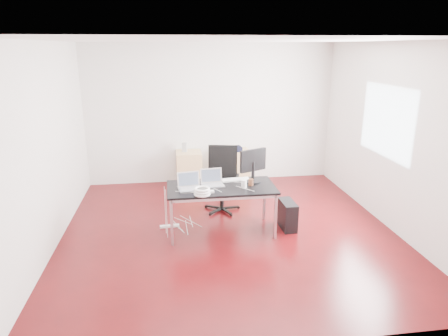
{
  "coord_description": "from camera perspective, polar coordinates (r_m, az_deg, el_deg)",
  "views": [
    {
      "loc": [
        -0.84,
        -5.52,
        2.72
      ],
      "look_at": [
        0.0,
        0.55,
        0.85
      ],
      "focal_mm": 32.0,
      "sensor_mm": 36.0,
      "label": 1
    }
  ],
  "objects": [
    {
      "name": "desk",
      "position": [
        5.95,
        -0.39,
        -3.13
      ],
      "size": [
        1.6,
        0.8,
        0.73
      ],
      "color": "black",
      "rests_on": "ground"
    },
    {
      "name": "cable_coil",
      "position": [
        5.58,
        -3.14,
        -3.38
      ],
      "size": [
        0.24,
        0.24,
        0.11
      ],
      "rotation": [
        0.0,
        0.0,
        0.19
      ],
      "color": "white",
      "rests_on": "desk"
    },
    {
      "name": "speaker",
      "position": [
        8.02,
        -5.67,
        2.96
      ],
      "size": [
        0.11,
        0.1,
        0.18
      ],
      "primitive_type": "cube",
      "rotation": [
        0.0,
        0.0,
        -0.23
      ],
      "color": "#9E9E9E",
      "rests_on": "filing_cabinet_left"
    },
    {
      "name": "room_shell",
      "position": [
        5.75,
        1.12,
        3.71
      ],
      "size": [
        5.0,
        5.0,
        5.0
      ],
      "color": "#3C0609",
      "rests_on": "ground"
    },
    {
      "name": "cup_white",
      "position": [
        5.86,
        2.87,
        -2.28
      ],
      "size": [
        0.1,
        0.1,
        0.12
      ],
      "primitive_type": "cylinder",
      "rotation": [
        0.0,
        0.0,
        -0.28
      ],
      "color": "white",
      "rests_on": "desk"
    },
    {
      "name": "monitor",
      "position": [
        6.07,
        4.16,
        0.6
      ],
      "size": [
        0.43,
        0.26,
        0.51
      ],
      "rotation": [
        0.0,
        0.0,
        0.42
      ],
      "color": "black",
      "rests_on": "desk"
    },
    {
      "name": "navy_garment",
      "position": [
        8.05,
        1.41,
        2.76
      ],
      "size": [
        0.32,
        0.27,
        0.09
      ],
      "primitive_type": "cube",
      "rotation": [
        0.0,
        0.0,
        0.1
      ],
      "color": "black",
      "rests_on": "filing_cabinet_right"
    },
    {
      "name": "power_strip",
      "position": [
        6.39,
        -7.79,
        -8.22
      ],
      "size": [
        0.3,
        0.08,
        0.04
      ],
      "primitive_type": "cube",
      "rotation": [
        0.0,
        0.0,
        0.07
      ],
      "color": "white",
      "rests_on": "ground"
    },
    {
      "name": "laptop_right",
      "position": [
        5.98,
        -1.7,
        -1.91
      ],
      "size": [
        0.35,
        0.29,
        0.23
      ],
      "rotation": [
        0.0,
        0.0,
        0.1
      ],
      "color": "silver",
      "rests_on": "desk"
    },
    {
      "name": "filing_cabinet_right",
      "position": [
        8.21,
        1.77,
        0.19
      ],
      "size": [
        0.5,
        0.5,
        0.7
      ],
      "primitive_type": "cube",
      "color": "tan",
      "rests_on": "ground"
    },
    {
      "name": "power_adapter",
      "position": [
        5.69,
        -1.79,
        -3.38
      ],
      "size": [
        0.08,
        0.08,
        0.03
      ],
      "primitive_type": "cube",
      "rotation": [
        0.0,
        0.0,
        0.08
      ],
      "color": "white",
      "rests_on": "desk"
    },
    {
      "name": "office_chair",
      "position": [
        6.82,
        -0.28,
        -1.1
      ],
      "size": [
        0.56,
        0.58,
        1.08
      ],
      "rotation": [
        0.0,
        0.0,
        -0.21
      ],
      "color": "black",
      "rests_on": "ground"
    },
    {
      "name": "laptop_left",
      "position": [
        5.84,
        -4.95,
        -2.45
      ],
      "size": [
        0.36,
        0.3,
        0.23
      ],
      "rotation": [
        0.0,
        0.0,
        0.15
      ],
      "color": "silver",
      "rests_on": "desk"
    },
    {
      "name": "wastebasket",
      "position": [
        8.06,
        -2.52,
        -1.72
      ],
      "size": [
        0.27,
        0.27,
        0.28
      ],
      "primitive_type": "cylinder",
      "rotation": [
        0.0,
        0.0,
        -0.14
      ],
      "color": "black",
      "rests_on": "ground"
    },
    {
      "name": "keyboard",
      "position": [
        6.19,
        1.65,
        -1.68
      ],
      "size": [
        0.45,
        0.19,
        0.02
      ],
      "primitive_type": "cube",
      "rotation": [
        0.0,
        0.0,
        0.11
      ],
      "color": "white",
      "rests_on": "desk"
    },
    {
      "name": "cup_brown",
      "position": [
        5.97,
        3.86,
        -2.04
      ],
      "size": [
        0.08,
        0.08,
        0.1
      ],
      "primitive_type": "cylinder",
      "rotation": [
        0.0,
        0.0,
        0.06
      ],
      "color": "#55301D",
      "rests_on": "desk"
    },
    {
      "name": "filing_cabinet_left",
      "position": [
        8.11,
        -5.01,
        -0.08
      ],
      "size": [
        0.5,
        0.5,
        0.7
      ],
      "primitive_type": "cube",
      "color": "tan",
      "rests_on": "ground"
    },
    {
      "name": "pc_tower",
      "position": [
        6.3,
        9.05,
        -6.62
      ],
      "size": [
        0.21,
        0.46,
        0.44
      ],
      "primitive_type": "cube",
      "rotation": [
        0.0,
        0.0,
        0.03
      ],
      "color": "black",
      "rests_on": "ground"
    }
  ]
}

